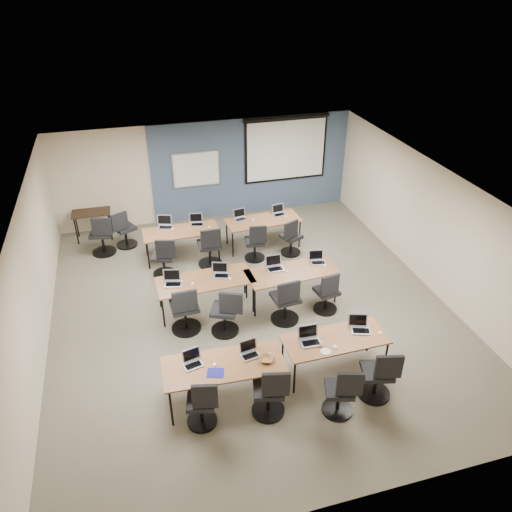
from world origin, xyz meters
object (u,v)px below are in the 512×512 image
object	(u,v)px
training_table_mid_left	(205,281)
task_chair_8	(164,260)
task_chair_2	(341,395)
training_table_mid_right	(292,273)
task_chair_9	(210,250)
task_chair_10	(256,245)
laptop_11	(279,212)
laptop_5	(221,272)
laptop_6	(275,265)
laptop_8	(165,224)
laptop_4	(173,280)
laptop_3	(359,326)
training_table_front_right	(335,341)
laptop_9	(197,222)
laptop_0	(193,361)
whiteboard	(196,169)
task_chair_1	(270,395)
task_chair_6	(286,304)
task_chair_7	(327,295)
laptop_10	(240,217)
laptop_2	(310,338)
utility_table	(91,215)
laptop_7	(317,260)
task_chair_5	(226,315)
task_chair_0	(202,406)
laptop_1	(249,351)
task_chair_4	(185,313)
training_table_back_left	(181,232)
training_table_front_left	(224,366)
task_chair_3	(379,378)
spare_chair_a	(124,232)
training_table_back_right	(263,221)
spare_chair_b	(102,238)
projector_screen	(286,146)

from	to	relation	value
training_table_mid_left	task_chair_8	bearing A→B (deg)	111.63
task_chair_2	training_table_mid_right	bearing A→B (deg)	102.51
task_chair_9	task_chair_10	distance (m)	1.10
laptop_11	laptop_5	bearing A→B (deg)	-138.78
laptop_6	task_chair_8	bearing A→B (deg)	145.06
laptop_8	laptop_4	bearing A→B (deg)	-75.42
task_chair_2	laptop_3	distance (m)	1.35
training_table_front_right	laptop_9	world-z (taller)	laptop_9
task_chair_9	laptop_0	bearing A→B (deg)	-104.62
whiteboard	task_chair_1	bearing A→B (deg)	-91.19
training_table_mid_left	task_chair_6	xyz separation A→B (m)	(1.44, -0.83, -0.26)
task_chair_7	task_chair_9	xyz separation A→B (m)	(-1.94, 2.40, 0.04)
laptop_5	laptop_10	size ratio (longest dim) A/B	1.04
laptop_0	task_chair_8	bearing A→B (deg)	76.80
laptop_2	laptop_8	bearing A→B (deg)	113.50
laptop_10	utility_table	bearing A→B (deg)	148.72
training_table_mid_left	laptop_7	world-z (taller)	laptop_7
task_chair_6	task_chair_5	bearing A→B (deg)	176.27
laptop_3	training_table_front_right	bearing A→B (deg)	-147.89
task_chair_0	laptop_6	xyz separation A→B (m)	(2.09, 2.97, 0.40)
laptop_1	task_chair_4	distance (m)	1.97
utility_table	training_table_front_right	bearing A→B (deg)	-55.79
laptop_9	laptop_8	bearing A→B (deg)	-171.84
task_chair_10	training_table_mid_left	bearing A→B (deg)	-124.66
task_chair_4	task_chair_10	distance (m)	3.00
laptop_6	laptop_10	distance (m)	2.41
laptop_0	laptop_6	world-z (taller)	laptop_6
training_table_back_left	laptop_6	world-z (taller)	laptop_6
laptop_0	laptop_4	size ratio (longest dim) A/B	0.88
training_table_front_left	task_chair_5	size ratio (longest dim) A/B	1.90
laptop_8	laptop_10	world-z (taller)	laptop_8
training_table_mid_right	laptop_9	size ratio (longest dim) A/B	5.87
task_chair_6	task_chair_7	size ratio (longest dim) A/B	1.07
laptop_1	laptop_8	distance (m)	4.94
task_chair_2	task_chair_9	world-z (taller)	task_chair_9
laptop_7	laptop_8	bearing A→B (deg)	149.04
laptop_0	laptop_5	xyz separation A→B (m)	(0.98, 2.41, 0.00)
laptop_0	task_chair_3	bearing A→B (deg)	-29.47
laptop_7	task_chair_7	bearing A→B (deg)	-85.32
spare_chair_a	task_chair_7	bearing A→B (deg)	-71.69
laptop_1	spare_chair_a	bearing A→B (deg)	97.50
whiteboard	training_table_back_right	xyz separation A→B (m)	(1.29, -1.96, -0.76)
task_chair_6	task_chair_9	distance (m)	2.68
training_table_front_left	task_chair_0	world-z (taller)	task_chair_0
laptop_2	laptop_3	size ratio (longest dim) A/B	1.03
training_table_back_left	task_chair_8	distance (m)	0.92
task_chair_2	spare_chair_a	world-z (taller)	spare_chair_a
training_table_back_right	spare_chair_b	distance (m)	3.93
projector_screen	spare_chair_a	world-z (taller)	projector_screen
training_table_back_left	laptop_4	bearing A→B (deg)	-103.06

